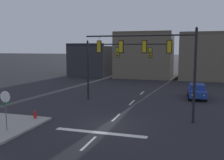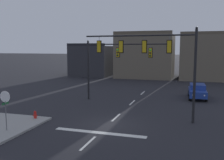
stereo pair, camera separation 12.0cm
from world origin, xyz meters
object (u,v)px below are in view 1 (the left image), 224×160
(signal_mast_far_side, at_px, (111,59))
(stop_sign, at_px, (5,101))
(fire_hydrant, at_px, (35,116))
(signal_mast_near_side, at_px, (154,55))
(car_lot_nearside, at_px, (197,91))

(signal_mast_far_side, height_order, stop_sign, signal_mast_far_side)
(stop_sign, xyz_separation_m, fire_hydrant, (0.10, 3.17, -1.82))
(signal_mast_near_side, height_order, stop_sign, signal_mast_near_side)
(car_lot_nearside, relative_size, fire_hydrant, 6.02)
(signal_mast_far_side, xyz_separation_m, fire_hydrant, (-3.55, -8.93, -4.17))
(signal_mast_far_side, xyz_separation_m, stop_sign, (-3.66, -12.09, -2.36))
(signal_mast_near_side, height_order, car_lot_nearside, signal_mast_near_side)
(stop_sign, height_order, car_lot_nearside, stop_sign)
(stop_sign, bearing_deg, signal_mast_near_side, 34.59)
(signal_mast_far_side, xyz_separation_m, car_lot_nearside, (8.80, 4.03, -3.64))
(signal_mast_near_side, bearing_deg, stop_sign, -145.41)
(stop_sign, relative_size, car_lot_nearside, 0.63)
(signal_mast_near_side, distance_m, car_lot_nearside, 11.39)
(signal_mast_near_side, xyz_separation_m, fire_hydrant, (-8.83, -3.00, -4.80))
(signal_mast_near_side, relative_size, stop_sign, 3.14)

